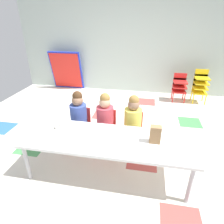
% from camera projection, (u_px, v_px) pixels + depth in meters
% --- Properties ---
extents(ground_plane, '(6.26, 5.17, 0.02)m').
position_uv_depth(ground_plane, '(117.00, 141.00, 3.34)').
color(ground_plane, silver).
extents(back_wall, '(6.26, 0.10, 2.69)m').
position_uv_depth(back_wall, '(134.00, 41.00, 5.01)').
color(back_wall, '#B2C1B7').
rests_on(back_wall, ground_plane).
extents(craft_table, '(2.14, 0.72, 0.55)m').
position_uv_depth(craft_table, '(108.00, 141.00, 2.43)').
color(craft_table, white).
rests_on(craft_table, ground_plane).
extents(seated_child_near_camera, '(0.34, 0.34, 0.92)m').
position_uv_depth(seated_child_near_camera, '(79.00, 114.00, 3.03)').
color(seated_child_near_camera, red).
rests_on(seated_child_near_camera, ground_plane).
extents(seated_child_middle_seat, '(0.32, 0.31, 0.92)m').
position_uv_depth(seated_child_middle_seat, '(105.00, 116.00, 2.95)').
color(seated_child_middle_seat, red).
rests_on(seated_child_middle_seat, ground_plane).
extents(seated_child_far_right, '(0.34, 0.34, 0.92)m').
position_uv_depth(seated_child_far_right, '(133.00, 118.00, 2.88)').
color(seated_child_far_right, red).
rests_on(seated_child_far_right, ground_plane).
extents(kid_chair_red_stack, '(0.32, 0.30, 0.68)m').
position_uv_depth(kid_chair_red_stack, '(179.00, 85.00, 4.76)').
color(kid_chair_red_stack, red).
rests_on(kid_chair_red_stack, ground_plane).
extents(kid_chair_yellow_stack, '(0.32, 0.30, 0.80)m').
position_uv_depth(kid_chair_yellow_stack, '(200.00, 84.00, 4.65)').
color(kid_chair_yellow_stack, yellow).
rests_on(kid_chair_yellow_stack, ground_plane).
extents(folded_activity_table, '(0.90, 0.29, 1.09)m').
position_uv_depth(folded_activity_table, '(66.00, 71.00, 5.50)').
color(folded_activity_table, '#1E33BF').
rests_on(folded_activity_table, ground_plane).
extents(paper_bag_brown, '(0.13, 0.09, 0.22)m').
position_uv_depth(paper_bag_brown, '(155.00, 134.00, 2.29)').
color(paper_bag_brown, '#9E754C').
rests_on(paper_bag_brown, craft_table).
extents(paper_plate_near_edge, '(0.18, 0.18, 0.01)m').
position_uv_depth(paper_plate_near_edge, '(58.00, 128.00, 2.64)').
color(paper_plate_near_edge, white).
rests_on(paper_plate_near_edge, craft_table).
extents(donut_powdered_on_plate, '(0.12, 0.12, 0.04)m').
position_uv_depth(donut_powdered_on_plate, '(58.00, 126.00, 2.63)').
color(donut_powdered_on_plate, white).
rests_on(donut_powdered_on_plate, craft_table).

